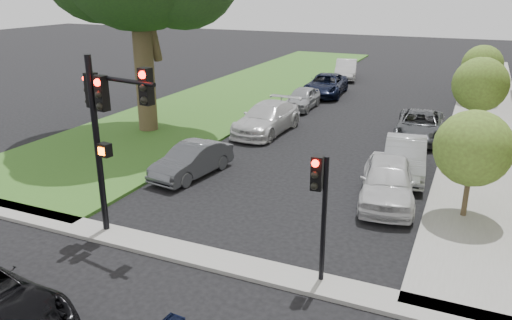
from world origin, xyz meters
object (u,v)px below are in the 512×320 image
at_px(car_parked_9, 346,69).
at_px(car_parked_1, 405,157).
at_px(car_parked_2, 420,125).
at_px(traffic_signal_secondary, 320,197).
at_px(small_tree_a, 473,148).
at_px(car_parked_8, 326,85).
at_px(car_parked_0, 388,181).
at_px(car_parked_7, 302,98).
at_px(car_parked_6, 267,118).
at_px(small_tree_c, 482,65).
at_px(small_tree_b, 480,85).
at_px(traffic_signal_main, 107,116).
at_px(car_parked_5, 192,160).

bearing_deg(car_parked_9, car_parked_1, -81.44).
bearing_deg(car_parked_2, traffic_signal_secondary, -96.85).
xyz_separation_m(small_tree_a, car_parked_2, (-2.46, 8.79, -1.73)).
height_order(traffic_signal_secondary, car_parked_8, traffic_signal_secondary).
relative_size(car_parked_0, car_parked_1, 1.02).
xyz_separation_m(car_parked_0, car_parked_8, (-7.09, 16.50, -0.06)).
bearing_deg(car_parked_1, car_parked_7, 122.52).
height_order(traffic_signal_secondary, car_parked_1, traffic_signal_secondary).
height_order(car_parked_1, car_parked_8, car_parked_1).
bearing_deg(car_parked_6, car_parked_1, -22.27).
relative_size(small_tree_a, small_tree_c, 0.97).
bearing_deg(car_parked_2, car_parked_8, 127.96).
xyz_separation_m(car_parked_8, car_parked_9, (-0.34, 6.83, 0.04)).
bearing_deg(small_tree_a, small_tree_b, 90.00).
height_order(small_tree_a, car_parked_7, small_tree_a).
distance_m(small_tree_c, traffic_signal_main, 25.50).
xyz_separation_m(car_parked_0, car_parked_5, (-7.54, -0.60, -0.13)).
distance_m(traffic_signal_main, car_parked_9, 29.31).
bearing_deg(car_parked_5, car_parked_0, 12.72).
xyz_separation_m(traffic_signal_main, car_parked_0, (7.03, 5.82, -2.95)).
height_order(car_parked_0, car_parked_1, car_parked_0).
bearing_deg(traffic_signal_secondary, small_tree_a, 59.39).
distance_m(car_parked_1, car_parked_2, 5.51).
bearing_deg(traffic_signal_main, small_tree_c, 67.92).
height_order(car_parked_2, car_parked_6, car_parked_6).
bearing_deg(small_tree_b, car_parked_7, 167.12).
distance_m(small_tree_b, car_parked_6, 10.54).
distance_m(traffic_signal_secondary, car_parked_2, 14.42).
relative_size(car_parked_1, car_parked_2, 0.93).
relative_size(small_tree_c, car_parked_8, 0.72).
bearing_deg(car_parked_2, small_tree_b, 25.37).
relative_size(car_parked_1, car_parked_5, 1.14).
xyz_separation_m(small_tree_a, car_parked_7, (-9.82, 12.40, -1.75)).
xyz_separation_m(traffic_signal_secondary, car_parked_5, (-6.83, 5.26, -1.74)).
relative_size(car_parked_6, car_parked_8, 1.00).
bearing_deg(small_tree_c, car_parked_1, -99.11).
xyz_separation_m(small_tree_a, car_parked_6, (-9.77, 6.70, -1.65)).
distance_m(small_tree_b, car_parked_5, 14.62).
height_order(traffic_signal_secondary, car_parked_9, traffic_signal_secondary).
xyz_separation_m(car_parked_2, car_parked_5, (-7.62, -9.03, -0.02)).
relative_size(small_tree_a, car_parked_7, 0.94).
xyz_separation_m(small_tree_b, traffic_signal_main, (-9.57, -15.62, 1.09)).
relative_size(traffic_signal_main, car_parked_6, 1.04).
height_order(small_tree_a, small_tree_b, small_tree_b).
bearing_deg(traffic_signal_main, car_parked_0, 39.63).
distance_m(traffic_signal_main, car_parked_8, 22.53).
relative_size(car_parked_8, car_parked_9, 1.12).
distance_m(small_tree_b, car_parked_2, 3.44).
relative_size(small_tree_b, traffic_signal_secondary, 1.16).
bearing_deg(car_parked_5, traffic_signal_secondary, -29.48).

